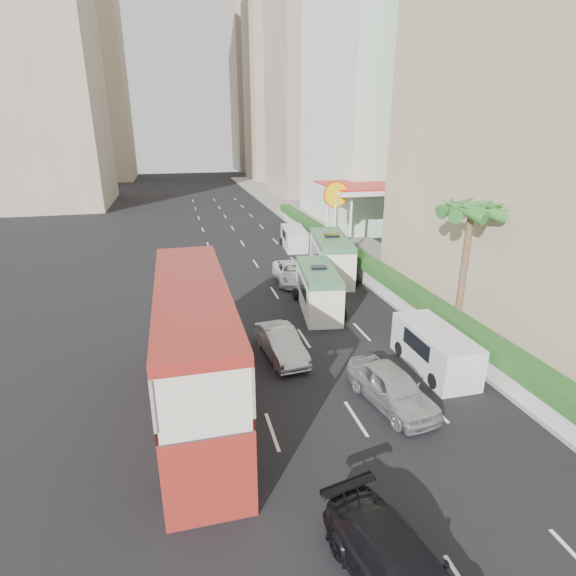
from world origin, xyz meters
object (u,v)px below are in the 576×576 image
object	(u,v)px
panel_van_near	(434,349)
palm_tree	(464,270)
van_asset	(292,281)
shell_station	(359,215)
car_silver_lane_b	(390,404)
panel_van_far	(294,238)
double_decker_bus	(196,351)
car_silver_lane_a	(281,356)
minibus_near	(318,289)
minibus_far	(331,257)

from	to	relation	value
panel_van_near	palm_tree	distance (m)	5.37
van_asset	palm_tree	size ratio (longest dim) A/B	0.76
van_asset	shell_station	bearing A→B (deg)	50.37
van_asset	palm_tree	distance (m)	12.39
car_silver_lane_b	panel_van_far	distance (m)	24.69
double_decker_bus	panel_van_near	distance (m)	10.53
car_silver_lane_a	panel_van_near	distance (m)	7.00
minibus_near	minibus_far	bearing A→B (deg)	72.56
double_decker_bus	panel_van_far	world-z (taller)	double_decker_bus
van_asset	panel_van_far	world-z (taller)	panel_van_far
minibus_far	van_asset	bearing A→B (deg)	-163.43
panel_van_near	car_silver_lane_a	bearing A→B (deg)	157.32
car_silver_lane_a	minibus_far	bearing A→B (deg)	54.16
double_decker_bus	panel_van_far	xyz separation A→B (m)	(9.88, 23.09, -1.62)
double_decker_bus	minibus_far	distance (m)	17.68
van_asset	panel_van_far	xyz separation A→B (m)	(2.57, 9.09, 0.91)
car_silver_lane_a	van_asset	world-z (taller)	car_silver_lane_a
palm_tree	shell_station	world-z (taller)	palm_tree
panel_van_near	shell_station	world-z (taller)	shell_station
panel_van_near	panel_van_far	distance (m)	22.43
van_asset	palm_tree	world-z (taller)	palm_tree
panel_van_far	palm_tree	world-z (taller)	palm_tree
panel_van_far	palm_tree	size ratio (longest dim) A/B	0.71
double_decker_bus	palm_tree	size ratio (longest dim) A/B	1.72
minibus_near	panel_van_near	xyz separation A→B (m)	(2.89, -7.93, -0.34)
car_silver_lane_a	panel_van_near	world-z (taller)	panel_van_near
car_silver_lane_a	car_silver_lane_b	bearing A→B (deg)	-61.90
double_decker_bus	car_silver_lane_b	xyz separation A→B (m)	(7.27, -1.45, -2.53)
car_silver_lane_a	van_asset	size ratio (longest dim) A/B	0.86
car_silver_lane_b	shell_station	bearing A→B (deg)	60.62
panel_van_near	shell_station	xyz separation A→B (m)	(5.62, 22.34, 1.82)
car_silver_lane_a	minibus_far	world-z (taller)	minibus_far
panel_van_far	minibus_near	bearing A→B (deg)	-93.67
car_silver_lane_b	van_asset	xyz separation A→B (m)	(0.04, 15.44, 0.00)
car_silver_lane_a	minibus_near	distance (m)	6.40
car_silver_lane_b	minibus_far	world-z (taller)	minibus_far
panel_van_near	shell_station	bearing A→B (deg)	76.33
double_decker_bus	van_asset	distance (m)	15.99
van_asset	panel_van_far	bearing A→B (deg)	78.57
minibus_near	car_silver_lane_a	bearing A→B (deg)	-115.30
minibus_far	shell_station	size ratio (longest dim) A/B	0.84
palm_tree	car_silver_lane_a	bearing A→B (deg)	-176.40
car_silver_lane_b	double_decker_bus	bearing A→B (deg)	159.01
minibus_near	panel_van_near	bearing A→B (deg)	-61.45
minibus_far	panel_van_far	xyz separation A→B (m)	(-0.41, 8.74, -0.58)
panel_van_far	shell_station	size ratio (longest dim) A/B	0.57
minibus_near	minibus_far	xyz separation A→B (m)	(2.80, 5.75, 0.21)
double_decker_bus	palm_tree	xyz separation A→B (m)	(13.80, 4.00, 0.85)
minibus_far	palm_tree	xyz separation A→B (m)	(3.51, -10.34, 1.89)
panel_van_far	shell_station	distance (m)	6.39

